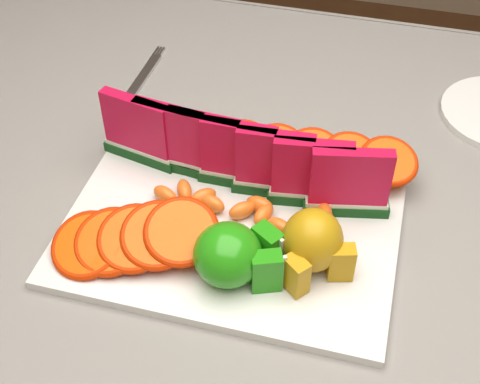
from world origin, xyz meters
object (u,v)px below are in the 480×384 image
(fork, at_px, (140,81))
(pear_cluster, at_px, (313,244))
(platter, at_px, (233,225))
(apple_cluster, at_px, (234,255))

(fork, bearing_deg, pear_cluster, -42.93)
(platter, relative_size, apple_cluster, 3.73)
(platter, xyz_separation_m, pear_cluster, (0.10, -0.04, 0.04))
(apple_cluster, distance_m, fork, 0.42)
(apple_cluster, relative_size, fork, 0.55)
(pear_cluster, bearing_deg, apple_cluster, -157.02)
(platter, relative_size, pear_cluster, 3.99)
(platter, relative_size, fork, 2.05)
(platter, bearing_deg, apple_cluster, -73.08)
(apple_cluster, relative_size, pear_cluster, 1.07)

